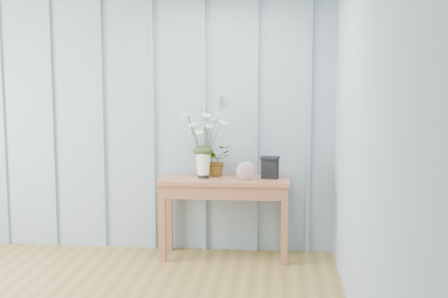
# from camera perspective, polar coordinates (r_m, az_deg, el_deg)

# --- Properties ---
(room_shell) EXTENTS (4.00, 4.50, 2.50)m
(room_shell) POSITION_cam_1_polar(r_m,az_deg,el_deg) (4.82, -12.89, 9.92)
(room_shell) COLOR #8FA3AE
(room_shell) RESTS_ON ground
(sideboard) EXTENTS (1.20, 0.45, 0.75)m
(sideboard) POSITION_cam_1_polar(r_m,az_deg,el_deg) (5.79, 0.04, -3.81)
(sideboard) COLOR #935537
(sideboard) RESTS_ON ground
(daisy_vase) EXTENTS (0.47, 0.36, 0.66)m
(daisy_vase) POSITION_cam_1_polar(r_m,az_deg,el_deg) (5.73, -1.93, 1.40)
(daisy_vase) COLOR black
(daisy_vase) RESTS_ON sideboard
(spider_plant) EXTENTS (0.35, 0.35, 0.29)m
(spider_plant) POSITION_cam_1_polar(r_m,az_deg,el_deg) (5.89, -0.74, -1.05)
(spider_plant) COLOR #223616
(spider_plant) RESTS_ON sideboard
(felt_disc_vessel) EXTENTS (0.18, 0.09, 0.17)m
(felt_disc_vessel) POSITION_cam_1_polar(r_m,az_deg,el_deg) (5.66, 2.02, -2.02)
(felt_disc_vessel) COLOR #8F4B66
(felt_disc_vessel) RESTS_ON sideboard
(carved_box) EXTENTS (0.19, 0.16, 0.20)m
(carved_box) POSITION_cam_1_polar(r_m,az_deg,el_deg) (5.77, 4.22, -1.68)
(carved_box) COLOR black
(carved_box) RESTS_ON sideboard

